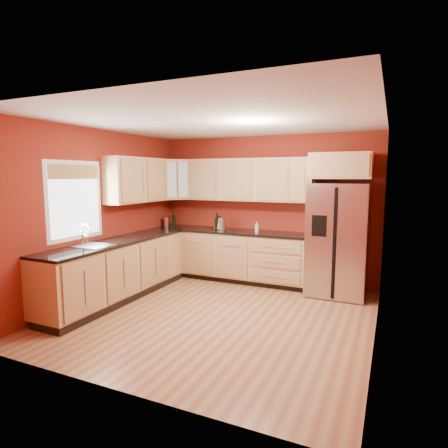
{
  "coord_description": "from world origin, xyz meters",
  "views": [
    {
      "loc": [
        2.11,
        -4.44,
        1.9
      ],
      "look_at": [
        -0.3,
        0.9,
        1.14
      ],
      "focal_mm": 30.0,
      "sensor_mm": 36.0,
      "label": 1
    }
  ],
  "objects_px": {
    "canister_left": "(167,222)",
    "soap_dispenser": "(257,227)",
    "refrigerator": "(338,240)",
    "wine_bottle_a": "(174,219)",
    "knife_block": "(219,224)"
  },
  "relations": [
    {
      "from": "canister_left",
      "to": "soap_dispenser",
      "type": "bearing_deg",
      "value": 0.37
    },
    {
      "from": "refrigerator",
      "to": "canister_left",
      "type": "relative_size",
      "value": 9.65
    },
    {
      "from": "canister_left",
      "to": "wine_bottle_a",
      "type": "bearing_deg",
      "value": 21.32
    },
    {
      "from": "canister_left",
      "to": "soap_dispenser",
      "type": "height_order",
      "value": "canister_left"
    },
    {
      "from": "canister_left",
      "to": "wine_bottle_a",
      "type": "relative_size",
      "value": 0.62
    },
    {
      "from": "refrigerator",
      "to": "wine_bottle_a",
      "type": "bearing_deg",
      "value": 179.04
    },
    {
      "from": "knife_block",
      "to": "soap_dispenser",
      "type": "bearing_deg",
      "value": 9.79
    },
    {
      "from": "knife_block",
      "to": "refrigerator",
      "type": "bearing_deg",
      "value": 12.65
    },
    {
      "from": "knife_block",
      "to": "soap_dispenser",
      "type": "relative_size",
      "value": 1.13
    },
    {
      "from": "canister_left",
      "to": "knife_block",
      "type": "xyz_separation_m",
      "value": [
        1.08,
        0.08,
        0.01
      ]
    },
    {
      "from": "wine_bottle_a",
      "to": "knife_block",
      "type": "relative_size",
      "value": 1.45
    },
    {
      "from": "refrigerator",
      "to": "knife_block",
      "type": "distance_m",
      "value": 2.12
    },
    {
      "from": "canister_left",
      "to": "knife_block",
      "type": "relative_size",
      "value": 0.89
    },
    {
      "from": "knife_block",
      "to": "soap_dispenser",
      "type": "distance_m",
      "value": 0.76
    },
    {
      "from": "canister_left",
      "to": "refrigerator",
      "type": "bearing_deg",
      "value": 0.03
    }
  ]
}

